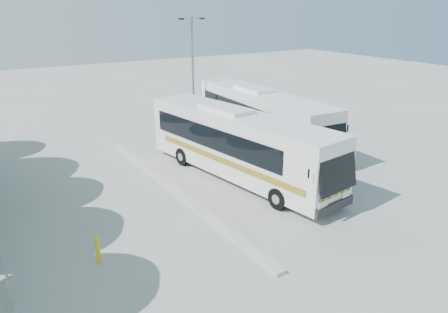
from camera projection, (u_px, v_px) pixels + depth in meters
ground at (239, 196)px, 20.25m from camera, size 100.00×100.00×0.00m
kerb_divider at (175, 190)px, 20.69m from camera, size 0.40×16.00×0.15m
coach_main at (239, 144)px, 21.79m from camera, size 4.13×12.24×3.34m
coach_adjacent at (263, 117)px, 26.80m from camera, size 3.05×12.16×3.34m
lamppost at (193, 69)px, 29.37m from camera, size 1.89×0.21×7.74m
bollard at (98, 249)px, 14.88m from camera, size 0.17×0.17×1.04m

